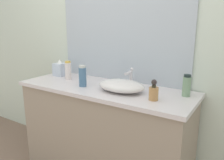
% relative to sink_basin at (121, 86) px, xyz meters
% --- Properties ---
extents(bathroom_wall_rear, '(6.00, 0.06, 2.60)m').
position_rel_sink_basin_xyz_m(bathroom_wall_rear, '(-0.27, 0.36, 0.35)').
color(bathroom_wall_rear, silver).
rests_on(bathroom_wall_rear, ground).
extents(vanity_counter, '(1.59, 0.58, 0.90)m').
position_rel_sink_basin_xyz_m(vanity_counter, '(-0.20, 0.03, -0.49)').
color(vanity_counter, gray).
rests_on(vanity_counter, ground).
extents(wall_mirror_panel, '(1.36, 0.01, 1.24)m').
position_rel_sink_basin_xyz_m(wall_mirror_panel, '(-0.20, 0.32, 0.57)').
color(wall_mirror_panel, '#B2BCC6').
rests_on(wall_mirror_panel, vanity_counter).
extents(sink_basin, '(0.40, 0.28, 0.09)m').
position_rel_sink_basin_xyz_m(sink_basin, '(0.00, 0.00, 0.00)').
color(sink_basin, silver).
rests_on(sink_basin, vanity_counter).
extents(faucet, '(0.03, 0.13, 0.17)m').
position_rel_sink_basin_xyz_m(faucet, '(0.00, 0.16, 0.05)').
color(faucet, silver).
rests_on(faucet, vanity_counter).
extents(soap_dispenser, '(0.07, 0.07, 0.16)m').
position_rel_sink_basin_xyz_m(soap_dispenser, '(0.31, -0.06, 0.01)').
color(soap_dispenser, '#B6804A').
rests_on(soap_dispenser, vanity_counter).
extents(lotion_bottle, '(0.06, 0.06, 0.17)m').
position_rel_sink_basin_xyz_m(lotion_bottle, '(0.49, 0.16, 0.04)').
color(lotion_bottle, gray).
rests_on(lotion_bottle, vanity_counter).
extents(perfume_bottle, '(0.06, 0.06, 0.18)m').
position_rel_sink_basin_xyz_m(perfume_bottle, '(-0.66, 0.08, 0.04)').
color(perfume_bottle, silver).
rests_on(perfume_bottle, vanity_counter).
extents(spray_can, '(0.07, 0.07, 0.19)m').
position_rel_sink_basin_xyz_m(spray_can, '(-0.36, -0.05, 0.05)').
color(spray_can, '#486D90').
rests_on(spray_can, vanity_counter).
extents(tissue_box, '(0.12, 0.12, 0.17)m').
position_rel_sink_basin_xyz_m(tissue_box, '(-0.84, 0.14, 0.03)').
color(tissue_box, silver).
rests_on(tissue_box, vanity_counter).
extents(candle_jar, '(0.05, 0.05, 0.04)m').
position_rel_sink_basin_xyz_m(candle_jar, '(-0.46, 0.05, -0.03)').
color(candle_jar, silver).
rests_on(candle_jar, vanity_counter).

